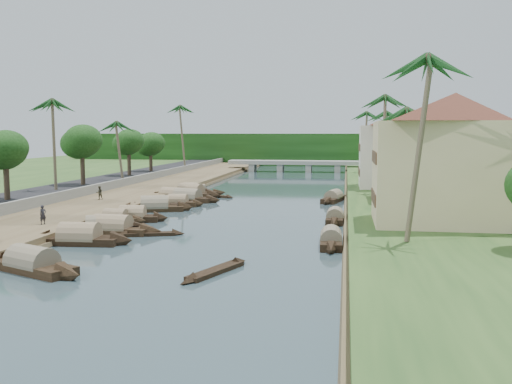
# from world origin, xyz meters

# --- Properties ---
(ground) EXTENTS (220.00, 220.00, 0.00)m
(ground) POSITION_xyz_m (0.00, 0.00, 0.00)
(ground) COLOR #33464C
(ground) RESTS_ON ground
(left_bank) EXTENTS (10.00, 180.00, 0.80)m
(left_bank) POSITION_xyz_m (-16.00, 20.00, 0.40)
(left_bank) COLOR brown
(left_bank) RESTS_ON ground
(right_bank) EXTENTS (16.00, 180.00, 1.20)m
(right_bank) POSITION_xyz_m (19.00, 20.00, 0.60)
(right_bank) COLOR #26481C
(right_bank) RESTS_ON ground
(road) EXTENTS (8.00, 180.00, 1.40)m
(road) POSITION_xyz_m (-24.50, 20.00, 0.70)
(road) COLOR black
(road) RESTS_ON ground
(retaining_wall) EXTENTS (0.40, 180.00, 1.10)m
(retaining_wall) POSITION_xyz_m (-20.20, 20.00, 1.35)
(retaining_wall) COLOR slate
(retaining_wall) RESTS_ON left_bank
(treeline) EXTENTS (120.00, 14.00, 8.00)m
(treeline) POSITION_xyz_m (0.00, 100.00, 4.00)
(treeline) COLOR black
(treeline) RESTS_ON ground
(bridge) EXTENTS (28.00, 4.00, 2.40)m
(bridge) POSITION_xyz_m (0.00, 72.00, 1.72)
(bridge) COLOR gray
(bridge) RESTS_ON ground
(building_near) EXTENTS (14.85, 14.85, 10.20)m
(building_near) POSITION_xyz_m (18.99, -2.00, 6.38)
(building_near) COLOR beige
(building_near) RESTS_ON right_bank
(building_mid) EXTENTS (14.11, 14.11, 9.70)m
(building_mid) POSITION_xyz_m (19.99, 14.00, 6.13)
(building_mid) COLOR beige
(building_mid) RESTS_ON right_bank
(building_far) EXTENTS (15.59, 15.59, 10.20)m
(building_far) POSITION_xyz_m (18.99, 28.00, 6.38)
(building_far) COLOR silver
(building_far) RESTS_ON right_bank
(building_distant) EXTENTS (12.62, 12.62, 9.20)m
(building_distant) POSITION_xyz_m (19.99, 48.00, 5.88)
(building_distant) COLOR beige
(building_distant) RESTS_ON right_bank
(sampan_0) EXTENTS (8.74, 5.29, 2.30)m
(sampan_0) POSITION_xyz_m (-7.84, -17.05, 0.42)
(sampan_0) COLOR black
(sampan_0) RESTS_ON ground
(sampan_1) EXTENTS (8.51, 2.49, 2.47)m
(sampan_1) POSITION_xyz_m (-8.94, -8.60, 0.42)
(sampan_1) COLOR black
(sampan_1) RESTS_ON ground
(sampan_2) EXTENTS (9.08, 2.49, 2.35)m
(sampan_2) POSITION_xyz_m (-8.35, -3.92, 0.42)
(sampan_2) COLOR black
(sampan_2) RESTS_ON ground
(sampan_3) EXTENTS (8.18, 4.50, 2.19)m
(sampan_3) POSITION_xyz_m (-9.18, -3.80, 0.42)
(sampan_3) COLOR black
(sampan_3) RESTS_ON ground
(sampan_4) EXTENTS (6.37, 2.00, 1.84)m
(sampan_4) POSITION_xyz_m (-10.25, 1.30, 0.40)
(sampan_4) COLOR black
(sampan_4) RESTS_ON ground
(sampan_5) EXTENTS (7.10, 2.81, 2.22)m
(sampan_5) POSITION_xyz_m (-9.06, 2.47, 0.42)
(sampan_5) COLOR black
(sampan_5) RESTS_ON ground
(sampan_6) EXTENTS (8.61, 4.58, 2.48)m
(sampan_6) POSITION_xyz_m (-9.33, 9.49, 0.42)
(sampan_6) COLOR black
(sampan_6) RESTS_ON ground
(sampan_7) EXTENTS (7.77, 4.09, 2.07)m
(sampan_7) POSITION_xyz_m (-9.62, 11.11, 0.41)
(sampan_7) COLOR black
(sampan_7) RESTS_ON ground
(sampan_8) EXTENTS (6.17, 1.80, 1.94)m
(sampan_8) POSITION_xyz_m (-8.03, 13.83, 0.41)
(sampan_8) COLOR black
(sampan_8) RESTS_ON ground
(sampan_9) EXTENTS (9.28, 3.95, 2.29)m
(sampan_9) POSITION_xyz_m (-8.23, 18.43, 0.42)
(sampan_9) COLOR black
(sampan_9) RESTS_ON ground
(sampan_10) EXTENTS (8.53, 4.66, 2.31)m
(sampan_10) POSITION_xyz_m (-10.34, 19.24, 0.42)
(sampan_10) COLOR black
(sampan_10) RESTS_ON ground
(sampan_11) EXTENTS (9.25, 4.34, 2.55)m
(sampan_11) POSITION_xyz_m (-9.29, 23.62, 0.42)
(sampan_11) COLOR black
(sampan_11) RESTS_ON ground
(sampan_12) EXTENTS (8.91, 2.53, 2.10)m
(sampan_12) POSITION_xyz_m (-9.35, 25.45, 0.41)
(sampan_12) COLOR black
(sampan_12) RESTS_ON ground
(sampan_13) EXTENTS (7.71, 4.78, 2.14)m
(sampan_13) POSITION_xyz_m (-10.19, 27.38, 0.41)
(sampan_13) COLOR black
(sampan_13) RESTS_ON ground
(sampan_14) EXTENTS (1.73, 7.72, 1.91)m
(sampan_14) POSITION_xyz_m (9.73, -6.08, 0.41)
(sampan_14) COLOR black
(sampan_14) RESTS_ON ground
(sampan_15) EXTENTS (1.67, 6.90, 1.89)m
(sampan_15) POSITION_xyz_m (9.80, 4.99, 0.41)
(sampan_15) COLOR black
(sampan_15) RESTS_ON ground
(sampan_16) EXTENTS (3.42, 8.40, 2.04)m
(sampan_16) POSITION_xyz_m (9.31, 21.06, 0.41)
(sampan_16) COLOR black
(sampan_16) RESTS_ON ground
(canoe_0) EXTENTS (3.37, 6.73, 0.91)m
(canoe_0) POSITION_xyz_m (3.14, -15.67, 0.10)
(canoe_0) COLOR black
(canoe_0) RESTS_ON ground
(canoe_1) EXTENTS (5.59, 2.64, 0.90)m
(canoe_1) POSITION_xyz_m (-4.90, -4.45, 0.10)
(canoe_1) COLOR black
(canoe_1) RESTS_ON ground
(canoe_2) EXTENTS (5.36, 2.58, 0.79)m
(canoe_2) POSITION_xyz_m (-5.85, 23.30, 0.10)
(canoe_2) COLOR black
(canoe_2) RESTS_ON ground
(palm_0) EXTENTS (3.20, 3.20, 13.39)m
(palm_0) POSITION_xyz_m (15.00, -10.27, 12.74)
(palm_0) COLOR brown
(palm_0) RESTS_ON ground
(palm_1) EXTENTS (3.20, 3.20, 10.81)m
(palm_1) POSITION_xyz_m (16.00, 7.63, 10.24)
(palm_1) COLOR brown
(palm_1) RESTS_ON ground
(palm_2) EXTENTS (3.20, 3.20, 12.83)m
(palm_2) POSITION_xyz_m (15.00, 20.54, 12.19)
(palm_2) COLOR brown
(palm_2) RESTS_ON ground
(palm_3) EXTENTS (3.20, 3.20, 11.62)m
(palm_3) POSITION_xyz_m (16.00, 39.13, 11.03)
(palm_3) COLOR brown
(palm_3) RESTS_ON ground
(palm_5) EXTENTS (3.20, 3.20, 12.26)m
(palm_5) POSITION_xyz_m (-24.00, 15.91, 11.85)
(palm_5) COLOR brown
(palm_5) RESTS_ON ground
(palm_6) EXTENTS (3.20, 3.20, 9.86)m
(palm_6) POSITION_xyz_m (-22.00, 31.52, 9.54)
(palm_6) COLOR brown
(palm_6) RESTS_ON ground
(palm_7) EXTENTS (3.20, 3.20, 12.18)m
(palm_7) POSITION_xyz_m (14.00, 56.58, 11.56)
(palm_7) COLOR brown
(palm_7) RESTS_ON ground
(palm_8) EXTENTS (3.20, 3.20, 13.48)m
(palm_8) POSITION_xyz_m (-20.50, 59.33, 13.02)
(palm_8) COLOR brown
(palm_8) RESTS_ON ground
(tree_2) EXTENTS (4.45, 4.45, 6.96)m
(tree_2) POSITION_xyz_m (-24.00, 5.87, 6.43)
(tree_2) COLOR #4B3B2B
(tree_2) RESTS_ON ground
(tree_3) EXTENTS (4.99, 4.99, 7.75)m
(tree_3) POSITION_xyz_m (-24.00, 23.20, 7.01)
(tree_3) COLOR #4B3B2B
(tree_3) RESTS_ON ground
(tree_4) EXTENTS (4.58, 4.58, 7.24)m
(tree_4) POSITION_xyz_m (-24.00, 39.73, 6.66)
(tree_4) COLOR #4B3B2B
(tree_4) RESTS_ON ground
(tree_5) EXTENTS (4.72, 4.72, 6.75)m
(tree_5) POSITION_xyz_m (-24.00, 50.11, 6.13)
(tree_5) COLOR #4B3B2B
(tree_5) RESTS_ON ground
(tree_6) EXTENTS (4.70, 4.70, 7.07)m
(tree_6) POSITION_xyz_m (24.00, 29.44, 6.24)
(tree_6) COLOR #4B3B2B
(tree_6) RESTS_ON ground
(person_near) EXTENTS (0.62, 0.70, 1.60)m
(person_near) POSITION_xyz_m (-13.87, -5.03, 1.60)
(person_near) COLOR #232128
(person_near) RESTS_ON left_bank
(person_far) EXTENTS (0.94, 0.91, 1.52)m
(person_far) POSITION_xyz_m (-16.74, 12.23, 1.56)
(person_far) COLOR #313022
(person_far) RESTS_ON left_bank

